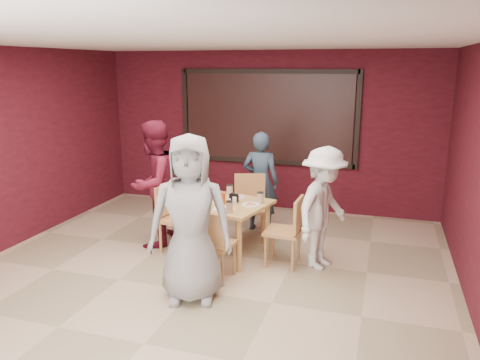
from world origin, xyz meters
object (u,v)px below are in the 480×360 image
(diner_back, at_px, (261,182))
(diner_left, at_px, (154,184))
(chair_front, at_px, (212,242))
(diner_front, at_px, (190,219))
(dining_table, at_px, (230,210))
(diner_right, at_px, (323,208))
(chair_back, at_px, (250,203))
(chair_left, at_px, (174,214))
(chair_right, at_px, (289,227))

(diner_back, bearing_deg, diner_left, 38.89)
(chair_front, distance_m, diner_front, 0.64)
(dining_table, relative_size, diner_right, 0.72)
(diner_back, bearing_deg, chair_back, 81.42)
(diner_back, xyz_separation_m, diner_right, (1.12, -1.13, 0.00))
(chair_back, relative_size, diner_front, 0.52)
(chair_left, relative_size, diner_front, 0.51)
(chair_front, bearing_deg, diner_front, -98.27)
(chair_left, height_order, diner_back, diner_back)
(chair_front, height_order, chair_back, chair_back)
(chair_back, bearing_deg, diner_left, -151.73)
(dining_table, bearing_deg, chair_front, -86.13)
(diner_front, height_order, diner_back, diner_front)
(dining_table, bearing_deg, chair_back, 84.91)
(chair_front, relative_size, diner_front, 0.48)
(diner_back, height_order, diner_left, diner_left)
(chair_right, bearing_deg, diner_right, 11.22)
(dining_table, height_order, chair_left, chair_left)
(chair_right, bearing_deg, chair_left, 179.15)
(chair_left, xyz_separation_m, diner_front, (0.79, -1.22, 0.40))
(chair_right, height_order, diner_left, diner_left)
(chair_front, relative_size, chair_back, 0.93)
(diner_back, bearing_deg, diner_right, 134.50)
(chair_front, xyz_separation_m, diner_left, (-1.22, 0.89, 0.40))
(diner_left, bearing_deg, diner_right, 97.01)
(chair_right, distance_m, diner_right, 0.50)
(diner_right, bearing_deg, chair_front, 144.91)
(chair_front, relative_size, diner_back, 0.57)
(chair_front, relative_size, chair_right, 0.97)
(diner_left, relative_size, diner_right, 1.15)
(chair_front, bearing_deg, diner_back, 87.95)
(chair_front, height_order, diner_front, diner_front)
(chair_right, distance_m, diner_back, 1.43)
(chair_left, bearing_deg, chair_back, 42.53)
(chair_back, xyz_separation_m, diner_right, (1.18, -0.74, 0.24))
(chair_left, distance_m, diner_back, 1.53)
(diner_front, bearing_deg, chair_front, 64.97)
(chair_front, distance_m, diner_right, 1.47)
(diner_front, xyz_separation_m, diner_right, (1.26, 1.28, -0.14))
(chair_front, height_order, diner_back, diner_back)
(diner_left, bearing_deg, diner_front, 49.00)
(dining_table, distance_m, diner_front, 1.30)
(diner_front, distance_m, diner_back, 2.42)
(chair_left, bearing_deg, diner_right, 1.64)
(dining_table, relative_size, diner_front, 0.61)
(chair_back, height_order, diner_front, diner_front)
(dining_table, height_order, chair_back, chair_back)
(dining_table, bearing_deg, diner_front, -90.69)
(chair_back, xyz_separation_m, diner_back, (0.06, 0.39, 0.24))
(chair_back, distance_m, diner_front, 2.06)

